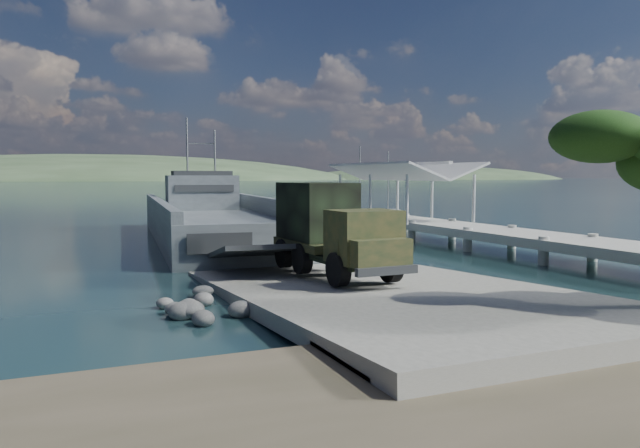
{
  "coord_description": "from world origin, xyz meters",
  "views": [
    {
      "loc": [
        -10.47,
        -19.2,
        4.34
      ],
      "look_at": [
        0.45,
        6.0,
        2.19
      ],
      "focal_mm": 35.0,
      "sensor_mm": 36.0,
      "label": 1
    }
  ],
  "objects": [
    {
      "name": "shoreline_rocks",
      "position": [
        -6.2,
        0.5,
        0.0
      ],
      "size": [
        3.2,
        5.6,
        0.9
      ],
      "primitive_type": null,
      "color": "#555553",
      "rests_on": "ground"
    },
    {
      "name": "military_truck",
      "position": [
        -0.45,
        2.83,
        2.26
      ],
      "size": [
        2.72,
        7.73,
        3.54
      ],
      "rotation": [
        0.0,
        0.0,
        0.03
      ],
      "color": "black",
      "rests_on": "boat_ramp"
    },
    {
      "name": "soldier",
      "position": [
        -1.31,
        -0.12,
        1.32
      ],
      "size": [
        0.6,
        0.39,
        1.64
      ],
      "primitive_type": "imported",
      "rotation": [
        0.0,
        0.0,
        0.0
      ],
      "color": "#21311B",
      "rests_on": "boat_ramp"
    },
    {
      "name": "sailboat_far",
      "position": [
        18.95,
        32.36,
        0.36
      ],
      "size": [
        2.83,
        5.78,
        6.78
      ],
      "rotation": [
        0.0,
        0.0,
        -0.23
      ],
      "color": "#B9B9B9",
      "rests_on": "ground"
    },
    {
      "name": "pier",
      "position": [
        13.0,
        18.77,
        1.6
      ],
      "size": [
        6.4,
        44.0,
        6.1
      ],
      "color": "#A1A097",
      "rests_on": "ground"
    },
    {
      "name": "sailboat_near",
      "position": [
        16.04,
        32.41,
        0.39
      ],
      "size": [
        3.16,
        6.21,
        7.27
      ],
      "rotation": [
        0.0,
        0.0,
        0.25
      ],
      "color": "#B9B9B9",
      "rests_on": "ground"
    },
    {
      "name": "distant_headlands",
      "position": [
        50.0,
        560.0,
        0.0
      ],
      "size": [
        1000.0,
        240.0,
        48.0
      ],
      "primitive_type": null,
      "color": "#33492D",
      "rests_on": "ground"
    },
    {
      "name": "boat_ramp",
      "position": [
        0.0,
        -1.0,
        0.25
      ],
      "size": [
        10.0,
        18.0,
        0.5
      ],
      "primitive_type": "cube",
      "color": "gray",
      "rests_on": "ground"
    },
    {
      "name": "landing_craft",
      "position": [
        -0.09,
        21.81,
        0.79
      ],
      "size": [
        11.06,
        33.17,
        9.69
      ],
      "rotation": [
        0.0,
        0.0,
        -0.1
      ],
      "color": "#495156",
      "rests_on": "ground"
    },
    {
      "name": "ground",
      "position": [
        0.0,
        0.0,
        0.0
      ],
      "size": [
        1400.0,
        1400.0,
        0.0
      ],
      "primitive_type": "plane",
      "color": "#19363E",
      "rests_on": "ground"
    }
  ]
}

